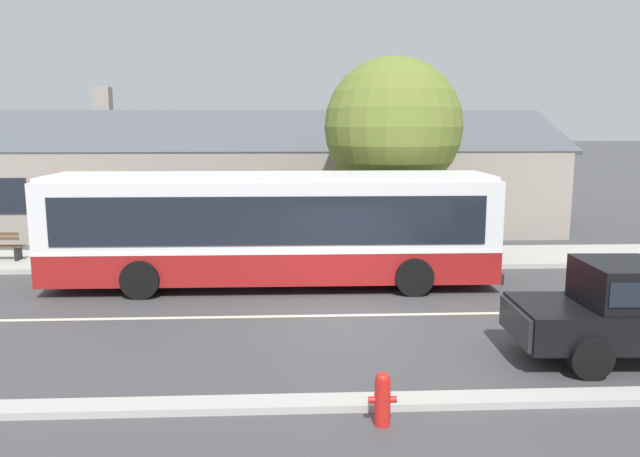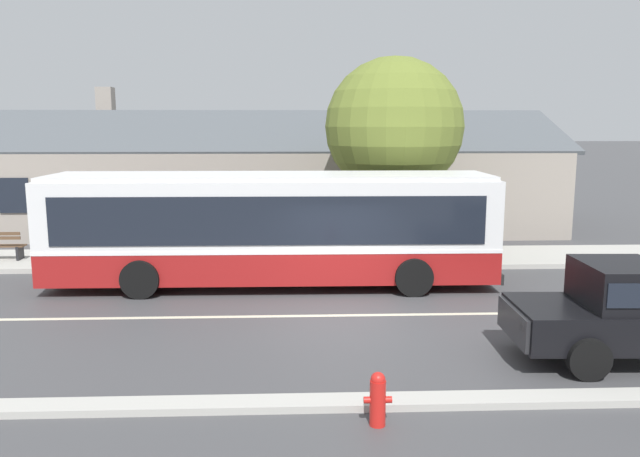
% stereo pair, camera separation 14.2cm
% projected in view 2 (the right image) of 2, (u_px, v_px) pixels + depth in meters
% --- Properties ---
extents(ground_plane, '(300.00, 300.00, 0.00)m').
position_uv_depth(ground_plane, '(342.00, 316.00, 14.60)').
color(ground_plane, '#424244').
extents(sidewalk_far, '(60.00, 3.00, 0.15)m').
position_uv_depth(sidewalk_far, '(329.00, 258.00, 20.50)').
color(sidewalk_far, '#ADAAA3').
rests_on(sidewalk_far, ground).
extents(curb_near, '(60.00, 0.50, 0.12)m').
position_uv_depth(curb_near, '(365.00, 402.00, 9.91)').
color(curb_near, '#ADAAA3').
rests_on(curb_near, ground).
extents(lane_divider_stripe, '(60.00, 0.16, 0.01)m').
position_uv_depth(lane_divider_stripe, '(342.00, 315.00, 14.60)').
color(lane_divider_stripe, beige).
rests_on(lane_divider_stripe, ground).
extents(community_building, '(25.32, 9.51, 6.07)m').
position_uv_depth(community_building, '(257.00, 184.00, 27.93)').
color(community_building, gray).
rests_on(community_building, ground).
extents(transit_bus, '(12.20, 2.86, 3.10)m').
position_uv_depth(transit_bus, '(272.00, 226.00, 17.12)').
color(transit_bus, maroon).
rests_on(transit_bus, ground).
extents(street_tree_primary, '(4.58, 4.58, 6.64)m').
position_uv_depth(street_tree_primary, '(394.00, 127.00, 20.64)').
color(street_tree_primary, '#4C3828').
rests_on(street_tree_primary, ground).
extents(fire_hydrant, '(0.42, 0.24, 0.83)m').
position_uv_depth(fire_hydrant, '(378.00, 398.00, 9.21)').
color(fire_hydrant, red).
rests_on(fire_hydrant, ground).
extents(bus_stop_sign, '(0.36, 0.07, 2.40)m').
position_uv_depth(bus_stop_sign, '(474.00, 215.00, 19.43)').
color(bus_stop_sign, gray).
rests_on(bus_stop_sign, sidewalk_far).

